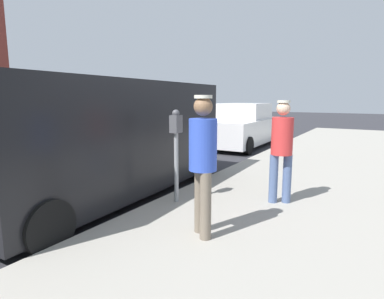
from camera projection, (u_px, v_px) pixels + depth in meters
name	position (u px, v px, depth m)	size (l,w,h in m)	color
ground_plane	(86.00, 209.00, 5.36)	(80.00, 80.00, 0.00)	#2D2D33
sidewalk_slab	(299.00, 257.00, 3.58)	(5.00, 32.00, 0.15)	#9E998E
parking_meter_near	(176.00, 140.00, 5.11)	(0.14, 0.18, 1.52)	gray
pedestrian_in_red	(282.00, 145.00, 5.08)	(0.34, 0.34, 1.67)	#4C608C
pedestrian_in_blue	(203.00, 157.00, 3.82)	(0.34, 0.34, 1.74)	#726656
parked_van	(107.00, 136.00, 5.84)	(2.28, 5.26, 2.15)	black
parked_sedan_ahead	(242.00, 127.00, 12.25)	(1.98, 4.42, 1.65)	white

